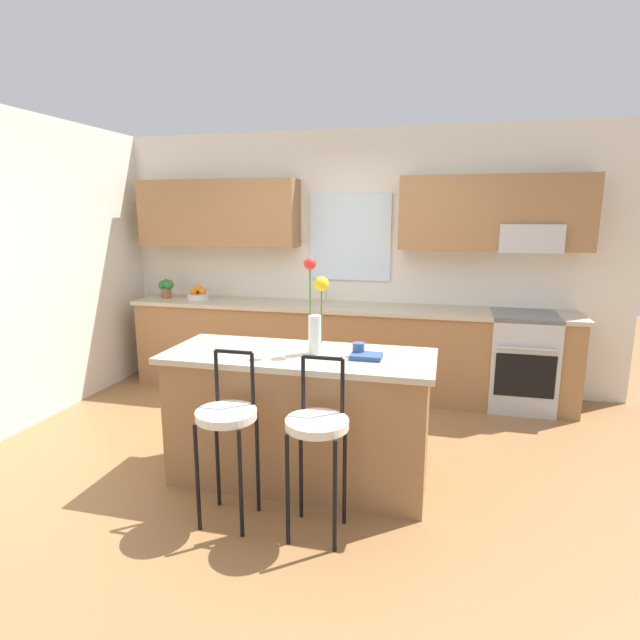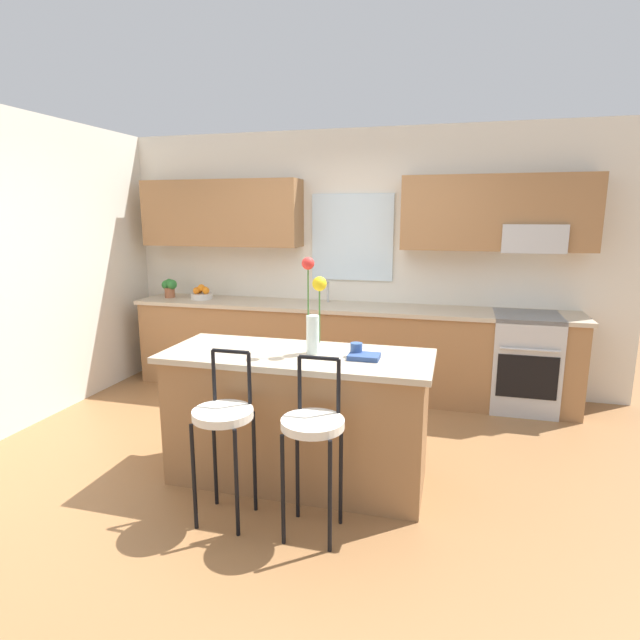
# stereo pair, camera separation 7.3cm
# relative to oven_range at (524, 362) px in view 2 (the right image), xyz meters

# --- Properties ---
(ground_plane) EXTENTS (14.00, 14.00, 0.00)m
(ground_plane) POSITION_rel_oven_range_xyz_m (-1.75, -1.68, -0.46)
(ground_plane) COLOR olive
(wall_left) EXTENTS (0.12, 4.60, 2.70)m
(wall_left) POSITION_rel_oven_range_xyz_m (-4.31, -1.38, 0.89)
(wall_left) COLOR silver
(wall_left) RESTS_ON ground
(back_wall_assembly) EXTENTS (5.60, 0.50, 2.70)m
(back_wall_assembly) POSITION_rel_oven_range_xyz_m (-1.71, 0.31, 1.05)
(back_wall_assembly) COLOR silver
(back_wall_assembly) RESTS_ON ground
(counter_run) EXTENTS (4.56, 0.64, 0.92)m
(counter_run) POSITION_rel_oven_range_xyz_m (-1.75, 0.02, 0.01)
(counter_run) COLOR #996B42
(counter_run) RESTS_ON ground
(sink_faucet) EXTENTS (0.02, 0.13, 0.23)m
(sink_faucet) POSITION_rel_oven_range_xyz_m (-1.98, 0.17, 0.60)
(sink_faucet) COLOR #B7BABC
(sink_faucet) RESTS_ON counter_run
(oven_range) EXTENTS (0.60, 0.64, 0.92)m
(oven_range) POSITION_rel_oven_range_xyz_m (0.00, 0.00, 0.00)
(oven_range) COLOR #B7BABC
(oven_range) RESTS_ON ground
(kitchen_island) EXTENTS (1.82, 0.73, 0.92)m
(kitchen_island) POSITION_rel_oven_range_xyz_m (-1.68, -1.86, 0.00)
(kitchen_island) COLOR #996B42
(kitchen_island) RESTS_ON ground
(bar_stool_near) EXTENTS (0.36, 0.36, 1.04)m
(bar_stool_near) POSITION_rel_oven_range_xyz_m (-1.95, -2.43, 0.18)
(bar_stool_near) COLOR black
(bar_stool_near) RESTS_ON ground
(bar_stool_middle) EXTENTS (0.36, 0.36, 1.04)m
(bar_stool_middle) POSITION_rel_oven_range_xyz_m (-1.40, -2.43, 0.18)
(bar_stool_middle) COLOR black
(bar_stool_middle) RESTS_ON ground
(flower_vase) EXTENTS (0.16, 0.10, 0.65)m
(flower_vase) POSITION_rel_oven_range_xyz_m (-1.57, -1.83, 0.75)
(flower_vase) COLOR silver
(flower_vase) RESTS_ON kitchen_island
(mug_ceramic) EXTENTS (0.08, 0.08, 0.09)m
(mug_ceramic) POSITION_rel_oven_range_xyz_m (-1.28, -1.83, 0.51)
(mug_ceramic) COLOR #33518C
(mug_ceramic) RESTS_ON kitchen_island
(cookbook) EXTENTS (0.20, 0.15, 0.03)m
(cookbook) POSITION_rel_oven_range_xyz_m (-1.22, -1.88, 0.48)
(cookbook) COLOR navy
(cookbook) RESTS_ON kitchen_island
(fruit_bowl_oranges) EXTENTS (0.24, 0.24, 0.16)m
(fruit_bowl_oranges) POSITION_rel_oven_range_xyz_m (-3.38, 0.03, 0.52)
(fruit_bowl_oranges) COLOR silver
(fruit_bowl_oranges) RESTS_ON counter_run
(potted_plant_small) EXTENTS (0.19, 0.13, 0.21)m
(potted_plant_small) POSITION_rel_oven_range_xyz_m (-3.77, 0.02, 0.58)
(potted_plant_small) COLOR #9E5B3D
(potted_plant_small) RESTS_ON counter_run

